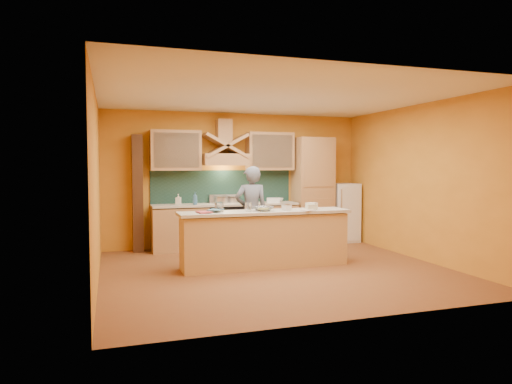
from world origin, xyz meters
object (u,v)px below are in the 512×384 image
object	(u,v)px
stove	(226,226)
fridge	(343,212)
kitchen_scale	(287,208)
mixing_bowl	(263,209)
person	(251,212)

from	to	relation	value
stove	fridge	bearing A→B (deg)	0.00
kitchen_scale	mixing_bowl	xyz separation A→B (m)	(-0.39, 0.06, -0.01)
kitchen_scale	mixing_bowl	bearing A→B (deg)	153.01
stove	kitchen_scale	world-z (taller)	kitchen_scale
person	mixing_bowl	world-z (taller)	person
stove	mixing_bowl	world-z (taller)	mixing_bowl
mixing_bowl	kitchen_scale	bearing A→B (deg)	-8.71
kitchen_scale	mixing_bowl	size ratio (longest dim) A/B	0.38
fridge	mixing_bowl	bearing A→B (deg)	-142.65
stove	person	distance (m)	1.13
person	kitchen_scale	size ratio (longest dim) A/B	13.93
fridge	stove	bearing A→B (deg)	180.00
kitchen_scale	person	bearing A→B (deg)	89.68
person	mixing_bowl	xyz separation A→B (m)	(-0.08, -0.92, 0.14)
fridge	person	xyz separation A→B (m)	(-2.47, -1.03, 0.19)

